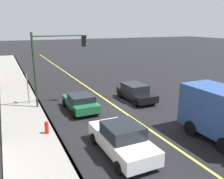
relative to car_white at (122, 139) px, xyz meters
The scene contains 10 objects.
ground 7.43m from the car_white, 23.63° to the right, with size 200.00×200.00×0.00m, color black.
sidewalk_slab 7.96m from the car_white, 31.35° to the left, with size 80.00×3.11×0.15m, color gray.
curb_edge 7.30m from the car_white, 21.35° to the left, with size 80.00×0.16×0.15m, color slate.
lane_stripe_center 7.43m from the car_white, 23.63° to the right, with size 80.00×0.16×0.01m, color #D8CC4C.
car_white is the anchor object (origin of this frame).
car_green 7.10m from the car_white, ahead, with size 4.09×2.07×1.34m.
car_black 9.19m from the car_white, 35.29° to the right, with size 4.25×2.02×1.47m.
traffic_light_mast 9.70m from the car_white, ahead, with size 0.28×4.43×6.01m.
street_sign_post 10.85m from the car_white, 18.70° to the left, with size 0.60×0.08×2.68m.
fire_hydrant 4.92m from the car_white, 40.15° to the left, with size 0.24×0.24×0.94m.
Camera 1 is at (-16.59, 8.14, 6.48)m, focal length 37.81 mm.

